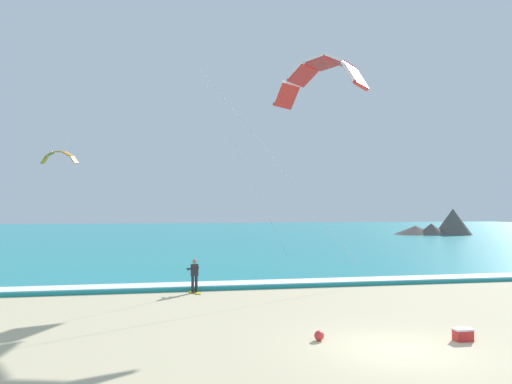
{
  "coord_description": "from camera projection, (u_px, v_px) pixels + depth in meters",
  "views": [
    {
      "loc": [
        -7.15,
        -14.2,
        4.21
      ],
      "look_at": [
        -1.19,
        15.86,
        5.25
      ],
      "focal_mm": 35.4,
      "sensor_mm": 36.0,
      "label": 1
    }
  ],
  "objects": [
    {
      "name": "kite_primary",
      "position": [
        319.0,
        75.0,
        30.94
      ],
      "size": [
        9.74,
        7.07,
        12.33
      ],
      "color": "red"
    },
    {
      "name": "cooler_box",
      "position": [
        463.0,
        335.0,
        16.1
      ],
      "size": [
        0.58,
        0.38,
        0.4
      ],
      "color": "red",
      "rests_on": "ground"
    },
    {
      "name": "surfboard",
      "position": [
        194.0,
        292.0,
        25.37
      ],
      "size": [
        0.91,
        1.46,
        0.09
      ],
      "color": "yellow",
      "rests_on": "ground"
    },
    {
      "name": "sea",
      "position": [
        199.0,
        233.0,
        85.62
      ],
      "size": [
        200.0,
        120.0,
        0.2
      ],
      "primitive_type": "cube",
      "color": "teal",
      "rests_on": "ground"
    },
    {
      "name": "beach_ball",
      "position": [
        319.0,
        336.0,
        16.13
      ],
      "size": [
        0.32,
        0.32,
        0.32
      ],
      "primitive_type": "sphere",
      "color": "red",
      "rests_on": "ground"
    },
    {
      "name": "kitesurfer",
      "position": [
        194.0,
        274.0,
        25.42
      ],
      "size": [
        0.64,
        0.64,
        1.69
      ],
      "color": "#232328",
      "rests_on": "ground"
    },
    {
      "name": "surf_foam",
      "position": [
        288.0,
        281.0,
        27.79
      ],
      "size": [
        200.0,
        1.67,
        0.04
      ],
      "primitive_type": "cube",
      "color": "white",
      "rests_on": "sea"
    },
    {
      "name": "headland_right",
      "position": [
        437.0,
        226.0,
        78.97
      ],
      "size": [
        12.09,
        9.06,
        4.29
      ],
      "color": "#47423D",
      "rests_on": "ground"
    },
    {
      "name": "kite_distant",
      "position": [
        59.0,
        156.0,
        63.37
      ],
      "size": [
        4.75,
        2.38,
        1.69
      ],
      "color": "orange"
    },
    {
      "name": "ground_plane",
      "position": [
        397.0,
        349.0,
        15.17
      ],
      "size": [
        200.0,
        200.0,
        0.0
      ],
      "primitive_type": "plane",
      "color": "#C6B78E"
    }
  ]
}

